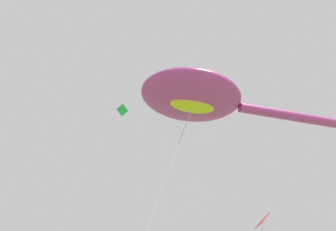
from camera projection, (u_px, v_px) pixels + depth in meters
name	position (u px, v px, depth m)	size (l,w,h in m)	color
big_show_kite	(200.00, 98.00, 13.50)	(9.88, 8.65, 11.39)	#CC3899
small_kite_triangle_green	(118.00, 122.00, 32.87)	(3.02, 3.16, 24.10)	green
small_kite_diamond_red	(262.00, 226.00, 18.48)	(1.51, 3.30, 9.21)	red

